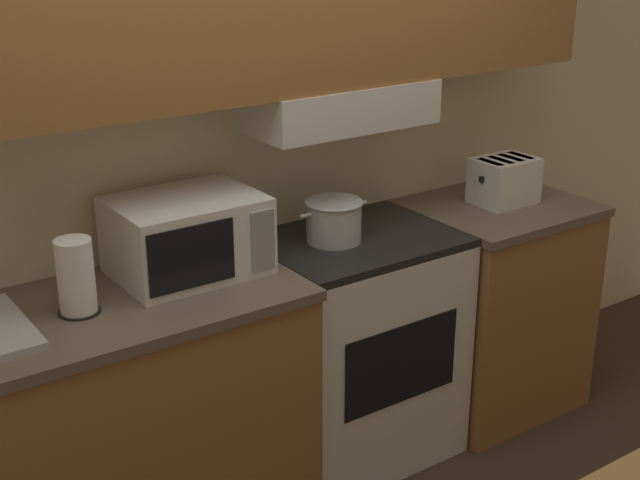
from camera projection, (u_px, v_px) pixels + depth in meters
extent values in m
plane|color=#3D2D23|center=(233.00, 448.00, 3.63)|extent=(16.00, 16.00, 0.00)
cube|color=beige|center=(217.00, 142.00, 3.20)|extent=(5.34, 0.05, 2.55)
cube|color=silver|center=(338.00, 105.00, 3.23)|extent=(0.70, 0.34, 0.16)
cube|color=#936033|center=(78.00, 449.00, 2.86)|extent=(1.49, 0.60, 0.88)
cube|color=brown|center=(64.00, 320.00, 2.69)|extent=(1.51, 0.62, 0.04)
cube|color=#936033|center=(491.00, 308.00, 3.85)|extent=(0.68, 0.60, 0.88)
cube|color=brown|center=(499.00, 208.00, 3.68)|extent=(0.70, 0.62, 0.04)
cube|color=silver|center=(355.00, 351.00, 3.48)|extent=(0.73, 0.56, 0.89)
cube|color=black|center=(356.00, 241.00, 3.31)|extent=(0.73, 0.56, 0.03)
cube|color=black|center=(402.00, 364.00, 3.23)|extent=(0.51, 0.01, 0.31)
cylinder|color=black|center=(338.00, 257.00, 3.13)|extent=(0.10, 0.10, 0.01)
cylinder|color=black|center=(410.00, 238.00, 3.31)|extent=(0.10, 0.10, 0.01)
cylinder|color=black|center=(303.00, 238.00, 3.31)|extent=(0.10, 0.10, 0.01)
cylinder|color=black|center=(373.00, 221.00, 3.48)|extent=(0.10, 0.10, 0.01)
cylinder|color=#B7BABF|center=(334.00, 221.00, 3.24)|extent=(0.20, 0.20, 0.15)
torus|color=#B7BABF|center=(334.00, 202.00, 3.22)|extent=(0.21, 0.21, 0.01)
cylinder|color=#B7BABF|center=(306.00, 216.00, 3.16)|extent=(0.05, 0.01, 0.01)
cylinder|color=#B7BABF|center=(360.00, 203.00, 3.29)|extent=(0.05, 0.01, 0.01)
cube|color=silver|center=(187.00, 235.00, 2.95)|extent=(0.48, 0.37, 0.26)
cube|color=black|center=(192.00, 257.00, 2.77)|extent=(0.30, 0.01, 0.20)
cube|color=gray|center=(263.00, 240.00, 2.91)|extent=(0.09, 0.01, 0.20)
cube|color=silver|center=(504.00, 181.00, 3.66)|extent=(0.25, 0.19, 0.19)
cube|color=black|center=(482.00, 179.00, 3.58)|extent=(0.01, 0.02, 0.02)
cube|color=black|center=(490.00, 163.00, 3.58)|extent=(0.04, 0.13, 0.01)
cube|color=black|center=(501.00, 161.00, 3.61)|extent=(0.04, 0.13, 0.01)
cube|color=black|center=(511.00, 158.00, 3.64)|extent=(0.04, 0.13, 0.01)
cube|color=black|center=(521.00, 156.00, 3.67)|extent=(0.04, 0.13, 0.01)
cylinder|color=black|center=(79.00, 311.00, 2.70)|extent=(0.13, 0.13, 0.01)
cylinder|color=white|center=(76.00, 276.00, 2.66)|extent=(0.11, 0.11, 0.23)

